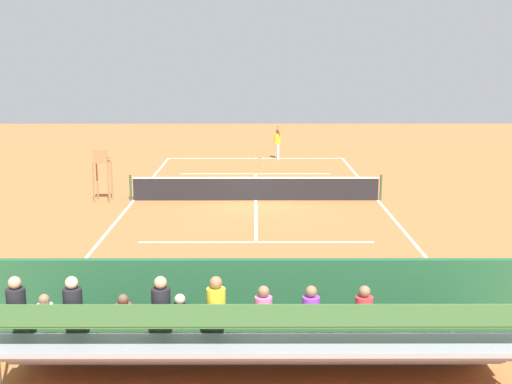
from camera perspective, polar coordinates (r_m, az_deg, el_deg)
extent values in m
plane|color=#BC6033|center=(26.58, -0.02, -0.74)|extent=(60.00, 60.00, 0.00)
cube|color=white|center=(37.39, -0.05, 2.97)|extent=(10.00, 0.10, 0.01)
cube|color=white|center=(16.03, 0.06, -9.41)|extent=(10.00, 0.10, 0.01)
cube|color=white|center=(27.05, 10.63, -0.72)|extent=(0.10, 22.00, 0.01)
cube|color=white|center=(27.04, -10.68, -0.73)|extent=(0.10, 22.00, 0.01)
cube|color=white|center=(32.51, -0.04, 1.61)|extent=(7.50, 0.10, 0.01)
cube|color=white|center=(20.72, 0.01, -4.42)|extent=(7.50, 0.10, 0.01)
cube|color=white|center=(26.58, -0.02, -0.74)|extent=(0.10, 12.10, 0.01)
cube|color=white|center=(37.39, -0.05, 2.97)|extent=(0.10, 0.30, 0.01)
cube|color=black|center=(26.48, -0.02, 0.22)|extent=(10.00, 0.02, 0.91)
cube|color=white|center=(26.39, -0.02, 1.25)|extent=(10.00, 0.04, 0.06)
cylinder|color=#2D5133|center=(26.96, 10.88, 0.38)|extent=(0.10, 0.10, 1.07)
cylinder|color=#2D5133|center=(26.95, -10.93, 0.37)|extent=(0.10, 0.10, 1.07)
cube|color=#235633|center=(12.88, 0.10, -10.15)|extent=(18.00, 0.16, 2.00)
cube|color=gray|center=(12.87, 0.11, -13.93)|extent=(9.00, 0.10, 0.45)
cube|color=gray|center=(12.48, 0.11, -13.87)|extent=(9.00, 0.80, 0.08)
cube|color=gray|center=(12.90, 0.11, -13.87)|extent=(9.00, 0.04, 0.45)
cube|color=#386B38|center=(12.21, 0.12, -12.30)|extent=(8.60, 0.36, 0.04)
cube|color=#386B38|center=(11.96, 0.12, -11.78)|extent=(8.60, 0.03, 0.36)
cube|color=gray|center=(11.56, 0.13, -13.59)|extent=(9.00, 0.80, 0.08)
cube|color=gray|center=(11.98, 0.12, -13.60)|extent=(9.00, 0.04, 0.45)
cube|color=#386B38|center=(11.29, 0.13, -11.89)|extent=(8.60, 0.36, 0.04)
cube|color=#386B38|center=(11.05, 0.14, -11.32)|extent=(8.60, 0.03, 0.36)
cube|color=gray|center=(10.64, 0.15, -13.26)|extent=(9.00, 0.80, 0.08)
cube|color=gray|center=(11.07, 0.14, -13.29)|extent=(9.00, 0.04, 0.45)
cube|color=#386B38|center=(10.38, 0.16, -11.40)|extent=(8.60, 0.36, 0.04)
cube|color=#386B38|center=(10.14, 0.16, -10.77)|extent=(8.60, 0.03, 0.36)
cube|color=#2D2D33|center=(11.16, -19.96, -10.21)|extent=(0.32, 0.40, 0.12)
cylinder|color=black|center=(10.96, -20.27, -9.06)|extent=(0.30, 0.30, 0.45)
sphere|color=tan|center=(10.85, -20.40, -7.45)|extent=(0.20, 0.20, 0.20)
cube|color=#2D2D33|center=(12.93, -17.74, -11.28)|extent=(0.32, 0.40, 0.12)
cylinder|color=white|center=(12.72, -17.98, -10.30)|extent=(0.30, 0.30, 0.45)
sphere|color=#8C6647|center=(12.60, -18.08, -8.93)|extent=(0.20, 0.20, 0.20)
cube|color=#2D2D33|center=(10.90, -15.50, -10.46)|extent=(0.32, 0.40, 0.12)
cylinder|color=black|center=(10.69, -15.76, -9.29)|extent=(0.30, 0.30, 0.45)
sphere|color=beige|center=(10.58, -15.86, -7.64)|extent=(0.20, 0.20, 0.20)
cube|color=#2D2D33|center=(10.62, -8.18, -10.73)|extent=(0.32, 0.40, 0.12)
cylinder|color=black|center=(10.41, -8.32, -9.54)|extent=(0.30, 0.30, 0.45)
sphere|color=tan|center=(10.29, -8.38, -7.85)|extent=(0.20, 0.20, 0.20)
cube|color=#2D2D33|center=(11.58, 9.29, -11.21)|extent=(0.32, 0.40, 0.12)
cylinder|color=red|center=(11.37, 9.44, -10.12)|extent=(0.30, 0.30, 0.45)
sphere|color=#8C6647|center=(11.25, 9.49, -8.59)|extent=(0.20, 0.20, 0.20)
cube|color=#2D2D33|center=(12.42, -6.56, -11.74)|extent=(0.32, 0.40, 0.12)
cylinder|color=black|center=(12.20, -6.65, -10.74)|extent=(0.30, 0.30, 0.45)
sphere|color=beige|center=(12.08, -6.69, -9.31)|extent=(0.20, 0.20, 0.20)
cube|color=#2D2D33|center=(10.54, -3.46, -10.82)|extent=(0.32, 0.40, 0.12)
cylinder|color=yellow|center=(10.32, -3.51, -9.62)|extent=(0.30, 0.30, 0.45)
sphere|color=#8C6647|center=(10.20, -3.54, -7.92)|extent=(0.20, 0.20, 0.20)
cube|color=#2D2D33|center=(12.58, -11.35, -11.59)|extent=(0.32, 0.40, 0.12)
cylinder|color=red|center=(12.36, -11.51, -10.60)|extent=(0.30, 0.30, 0.45)
sphere|color=brown|center=(12.24, -11.58, -9.19)|extent=(0.20, 0.20, 0.20)
cube|color=#2D2D33|center=(11.43, 0.64, -11.36)|extent=(0.32, 0.40, 0.12)
cylinder|color=pink|center=(11.21, 0.65, -10.26)|extent=(0.30, 0.30, 0.45)
sphere|color=#8C6647|center=(11.09, 0.66, -8.71)|extent=(0.20, 0.20, 0.20)
cube|color=#2D2D33|center=(11.47, 4.75, -11.32)|extent=(0.32, 0.40, 0.12)
cylinder|color=purple|center=(11.25, 4.83, -10.22)|extent=(0.30, 0.30, 0.45)
sphere|color=#8C6647|center=(11.13, 4.86, -8.68)|extent=(0.20, 0.20, 0.20)
cylinder|color=olive|center=(27.26, -12.52, 1.01)|extent=(0.07, 0.07, 1.60)
cylinder|color=olive|center=(27.39, -13.75, 1.00)|extent=(0.07, 0.07, 1.60)
cylinder|color=olive|center=(26.68, -12.79, 0.76)|extent=(0.07, 0.07, 1.60)
cylinder|color=olive|center=(26.82, -14.04, 0.76)|extent=(0.07, 0.07, 1.60)
cube|color=olive|center=(26.90, -13.36, 2.62)|extent=(0.56, 0.56, 0.06)
cube|color=olive|center=(26.62, -13.50, 3.11)|extent=(0.56, 0.06, 0.48)
cube|color=olive|center=(26.81, -12.83, 2.94)|extent=(0.04, 0.48, 0.04)
cube|color=olive|center=(26.93, -13.92, 2.93)|extent=(0.04, 0.48, 0.04)
cube|color=#33383D|center=(13.92, 6.83, -10.93)|extent=(1.80, 0.40, 0.05)
cylinder|color=#33383D|center=(14.12, 9.89, -11.68)|extent=(0.06, 0.06, 0.45)
cylinder|color=#33383D|center=(13.94, 3.68, -11.84)|extent=(0.06, 0.06, 0.45)
cube|color=#33383D|center=(13.64, 6.95, -10.06)|extent=(1.80, 0.04, 0.36)
cube|color=black|center=(13.75, -0.73, -12.37)|extent=(0.90, 0.36, 0.36)
cylinder|color=white|center=(37.31, 1.82, 3.60)|extent=(0.14, 0.14, 0.85)
cylinder|color=white|center=(37.11, 1.94, 3.55)|extent=(0.14, 0.14, 0.85)
cylinder|color=yellow|center=(37.11, 1.89, 4.69)|extent=(0.45, 0.45, 0.60)
sphere|color=#8C6647|center=(37.06, 1.89, 5.31)|extent=(0.22, 0.22, 0.22)
cylinder|color=#8C6647|center=(36.85, 2.01, 5.42)|extent=(0.26, 0.16, 0.55)
cylinder|color=#8C6647|center=(37.31, 1.77, 4.77)|extent=(0.11, 0.11, 0.50)
cylinder|color=black|center=(37.40, 0.34, 2.99)|extent=(0.24, 0.20, 0.03)
torus|color=#D8CC4C|center=(37.24, 0.67, 2.95)|extent=(0.43, 0.43, 0.02)
cylinder|color=white|center=(37.24, 0.67, 2.95)|extent=(0.25, 0.25, 0.00)
sphere|color=#CCDB33|center=(35.82, -1.98, 2.62)|extent=(0.07, 0.07, 0.07)
sphere|color=#CCDB33|center=(34.39, 0.57, 2.23)|extent=(0.07, 0.07, 0.07)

